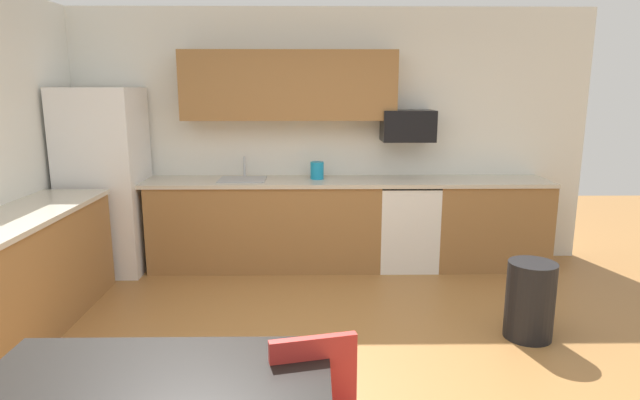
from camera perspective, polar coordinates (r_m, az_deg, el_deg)
The scene contains 15 objects.
ground_plane at distance 3.68m, azimuth 0.22°, elevation -18.82°, with size 12.00×12.00×0.00m, color #9E6B38.
wall_back at distance 5.83m, azimuth -0.22°, elevation 6.75°, with size 5.80×0.10×2.70m, color silver.
cabinet_run_back at distance 5.67m, azimuth -5.84°, elevation -2.72°, with size 2.38×0.60×0.90m, color olive.
cabinet_run_back_right at distance 5.95m, azimuth 17.62°, elevation -2.53°, with size 1.17×0.60×0.90m, color olive.
cabinet_run_left at distance 4.77m, azimuth -29.03°, elevation -7.06°, with size 0.60×2.00×0.90m, color olive.
countertop_back at distance 5.54m, azimuth -0.18°, elevation 1.99°, with size 4.80×0.64×0.04m, color beige.
countertop_left at distance 4.65m, azimuth -29.61°, elevation -1.56°, with size 0.64×2.00×0.04m, color beige.
upper_cabinets_back at distance 5.59m, azimuth -3.35°, elevation 12.15°, with size 2.20×0.34×0.70m, color olive.
refrigerator at distance 5.86m, azimuth -22.03°, elevation 1.86°, with size 0.76×0.70×1.88m, color white.
oven_range at distance 5.73m, azimuth 9.20°, elevation -2.60°, with size 0.60×0.60×0.91m.
microwave at distance 5.66m, azimuth 9.38°, elevation 7.86°, with size 0.54×0.36×0.32m, color black.
sink_basin at distance 5.60m, azimuth -8.29°, elevation 1.55°, with size 0.48×0.40×0.14m, color #A5A8AD.
sink_faucet at distance 5.75m, azimuth -8.11°, elevation 3.44°, with size 0.02×0.02×0.24m, color #B2B5BA.
trash_bin at distance 4.41m, azimuth 21.59°, elevation -9.96°, with size 0.36×0.36×0.60m, color black.
kettle at distance 5.58m, azimuth -0.32°, elevation 3.09°, with size 0.14×0.14×0.20m, color #198CBF.
Camera 1 is at (-0.06, -3.16, 1.89)m, focal length 29.85 mm.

